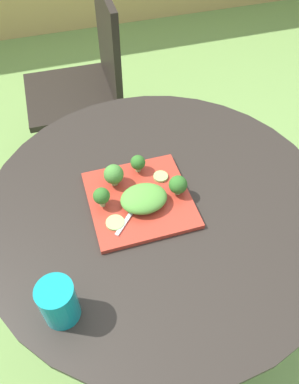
% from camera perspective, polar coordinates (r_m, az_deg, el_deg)
% --- Properties ---
extents(ground_plane, '(12.00, 12.00, 0.00)m').
position_cam_1_polar(ground_plane, '(1.69, 0.97, -16.87)').
color(ground_plane, '#70994C').
extents(patio_table, '(0.99, 0.99, 0.72)m').
position_cam_1_polar(patio_table, '(1.26, 1.27, -8.03)').
color(patio_table, '#28231E').
rests_on(patio_table, ground_plane).
extents(patio_chair, '(0.45, 0.45, 0.90)m').
position_cam_1_polar(patio_chair, '(1.92, -9.17, 16.87)').
color(patio_chair, black).
rests_on(patio_chair, ground_plane).
extents(salad_plate, '(0.28, 0.28, 0.01)m').
position_cam_1_polar(salad_plate, '(1.06, -1.48, -1.12)').
color(salad_plate, '#AD3323').
rests_on(salad_plate, patio_table).
extents(drinking_glass, '(0.08, 0.08, 0.11)m').
position_cam_1_polar(drinking_glass, '(0.88, -13.40, -15.93)').
color(drinking_glass, '#0F8C93').
rests_on(drinking_glass, patio_table).
extents(fork, '(0.12, 0.12, 0.00)m').
position_cam_1_polar(fork, '(1.03, -2.42, -2.63)').
color(fork, silver).
rests_on(fork, salad_plate).
extents(lettuce_mound, '(0.13, 0.10, 0.05)m').
position_cam_1_polar(lettuce_mound, '(1.03, -0.86, -0.98)').
color(lettuce_mound, '#519338').
rests_on(lettuce_mound, salad_plate).
extents(broccoli_floret_0, '(0.04, 0.04, 0.06)m').
position_cam_1_polar(broccoli_floret_0, '(1.10, -1.75, 4.41)').
color(broccoli_floret_0, '#99B770').
rests_on(broccoli_floret_0, salad_plate).
extents(broccoli_floret_1, '(0.05, 0.05, 0.06)m').
position_cam_1_polar(broccoli_floret_1, '(1.05, 4.29, 1.08)').
color(broccoli_floret_1, '#99B770').
rests_on(broccoli_floret_1, salad_plate).
extents(broccoli_floret_2, '(0.06, 0.06, 0.07)m').
position_cam_1_polar(broccoli_floret_2, '(1.07, -5.38, 2.63)').
color(broccoli_floret_2, '#99B770').
rests_on(broccoli_floret_2, salad_plate).
extents(broccoli_floret_3, '(0.05, 0.05, 0.06)m').
position_cam_1_polar(broccoli_floret_3, '(1.02, -7.20, -0.63)').
color(broccoli_floret_3, '#99B770').
rests_on(broccoli_floret_3, salad_plate).
extents(cucumber_slice_0, '(0.04, 0.04, 0.01)m').
position_cam_1_polar(cucumber_slice_0, '(1.10, 1.68, 2.33)').
color(cucumber_slice_0, '#8EB766').
rests_on(cucumber_slice_0, salad_plate).
extents(cucumber_slice_1, '(0.05, 0.05, 0.01)m').
position_cam_1_polar(cucumber_slice_1, '(1.01, -5.16, -4.60)').
color(cucumber_slice_1, '#8EB766').
rests_on(cucumber_slice_1, salad_plate).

